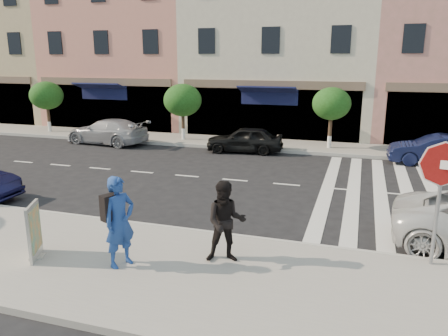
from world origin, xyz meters
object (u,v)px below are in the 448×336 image
at_px(walker, 226,222).
at_px(car_far_mid, 245,139).
at_px(stop_sign, 442,178).
at_px(photographer, 120,222).
at_px(car_far_left, 107,131).
at_px(car_far_right, 437,150).
at_px(poster_board, 35,232).

height_order(walker, car_far_mid, walker).
bearing_deg(car_far_mid, walker, 6.56).
relative_size(stop_sign, walker, 1.49).
height_order(stop_sign, photographer, stop_sign).
distance_m(car_far_left, car_far_mid, 7.73).
bearing_deg(car_far_right, walker, -28.73).
bearing_deg(photographer, walker, -42.16).
relative_size(car_far_left, car_far_mid, 1.24).
xyz_separation_m(stop_sign, car_far_mid, (-7.17, 10.86, -1.49)).
distance_m(walker, car_far_left, 15.91).
bearing_deg(poster_board, car_far_left, 91.41).
relative_size(poster_board, car_far_right, 0.32).
bearing_deg(walker, poster_board, 177.08).
bearing_deg(photographer, car_far_mid, 28.29).
height_order(car_far_left, car_far_right, car_far_left).
height_order(walker, car_far_left, walker).
distance_m(photographer, poster_board, 2.09).
relative_size(walker, poster_board, 1.44).
relative_size(walker, car_far_mid, 0.49).
distance_m(car_far_left, car_far_right, 16.44).
height_order(stop_sign, car_far_mid, stop_sign).
distance_m(photographer, car_far_mid, 12.98).
bearing_deg(car_far_mid, car_far_left, -95.44).
height_order(stop_sign, poster_board, stop_sign).
xyz_separation_m(stop_sign, photographer, (-6.49, -2.09, -0.98)).
height_order(photographer, car_far_right, photographer).
relative_size(car_far_left, car_far_right, 1.17).
height_order(poster_board, car_far_mid, poster_board).
bearing_deg(car_far_left, car_far_mid, 98.07).
bearing_deg(photographer, car_far_right, -6.51).
distance_m(photographer, car_far_right, 15.25).
bearing_deg(stop_sign, car_far_left, 161.45).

